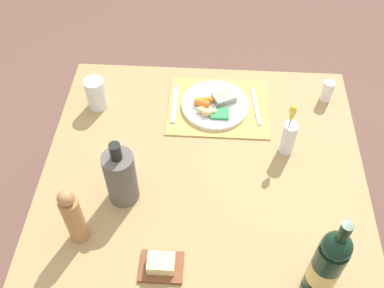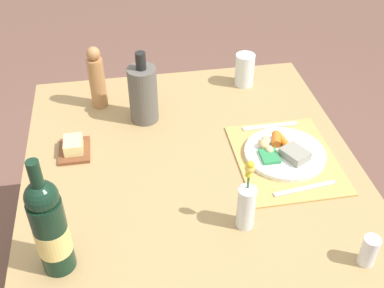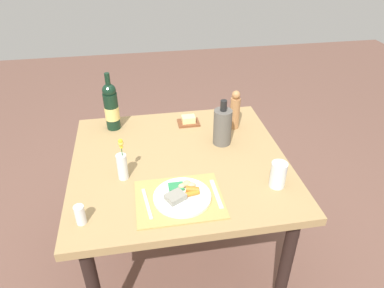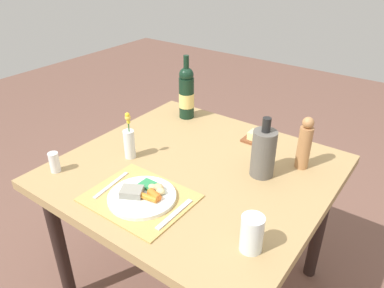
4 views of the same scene
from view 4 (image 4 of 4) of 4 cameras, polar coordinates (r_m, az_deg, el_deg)
ground_plane at (r=2.12m, az=0.38°, el=-20.89°), size 8.00×8.00×0.00m
dining_table at (r=1.67m, az=0.45°, el=-6.20°), size 1.12×1.06×0.75m
placemat at (r=1.45m, az=-8.13°, el=-8.27°), size 0.39×0.32×0.01m
dinner_plate at (r=1.44m, az=-7.64°, el=-7.91°), size 0.26×0.26×0.05m
fork at (r=1.53m, az=-12.41°, el=-6.20°), size 0.04×0.20×0.00m
knife at (r=1.36m, az=-2.73°, el=-10.77°), size 0.02×0.20×0.00m
wine_bottle at (r=2.02m, az=-0.86°, el=7.88°), size 0.08×0.08×0.35m
water_tumbler at (r=1.22m, az=9.23°, el=-13.83°), size 0.08×0.08×0.13m
flower_vase at (r=1.68m, az=-9.70°, el=0.33°), size 0.05×0.05×0.23m
butter_dish at (r=1.84m, az=10.01°, el=0.92°), size 0.13×0.10×0.05m
pepper_mill at (r=1.64m, az=17.06°, el=0.01°), size 0.06×0.06×0.24m
cooler_bottle at (r=1.55m, az=11.02°, el=-1.32°), size 0.10×0.10×0.27m
salt_shaker at (r=1.68m, az=-20.56°, el=-2.67°), size 0.04×0.04×0.09m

